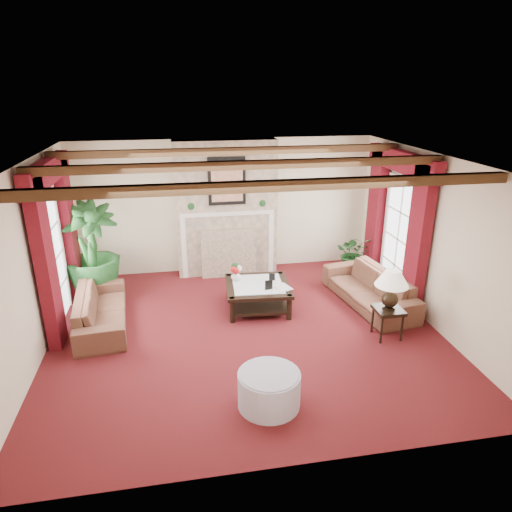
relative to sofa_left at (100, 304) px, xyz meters
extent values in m
plane|color=#4E0D18|center=(2.28, -0.64, -0.38)|extent=(6.00, 6.00, 0.00)
plane|color=white|center=(2.28, -0.64, 2.32)|extent=(6.00, 6.00, 0.00)
cube|color=beige|center=(2.28, 2.11, 0.97)|extent=(6.00, 0.02, 2.70)
cube|color=beige|center=(-0.72, -0.64, 0.97)|extent=(0.02, 5.50, 2.70)
cube|color=beige|center=(5.28, -0.64, 0.97)|extent=(0.02, 5.50, 2.70)
imported|color=black|center=(0.00, 0.00, 0.00)|extent=(2.02, 0.92, 0.75)
imported|color=black|center=(4.57, -0.03, 0.03)|extent=(2.24, 1.23, 0.80)
imported|color=black|center=(-0.26, 1.16, 0.12)|extent=(2.40, 2.56, 1.00)
imported|color=black|center=(4.85, 1.40, -0.05)|extent=(1.18, 1.22, 0.64)
cylinder|color=#A9A6BC|center=(2.27, -2.41, -0.15)|extent=(0.76, 0.76, 0.45)
imported|color=silver|center=(2.26, 0.39, 0.16)|extent=(0.26, 0.27, 0.18)
imported|color=black|center=(2.88, -0.11, 0.23)|extent=(0.25, 0.17, 0.32)
camera|label=1|loc=(1.31, -6.90, 3.32)|focal=32.00mm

